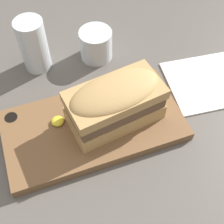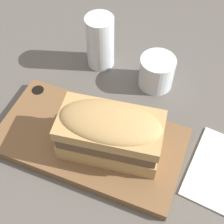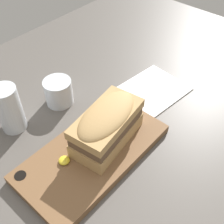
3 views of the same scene
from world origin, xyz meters
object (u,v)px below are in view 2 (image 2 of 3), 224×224
Objects in this scene: serving_board at (90,140)px; sandwich at (110,132)px; wine_glass at (156,73)px; water_glass at (100,45)px.

sandwich is at bearing -8.73° from serving_board.
serving_board is 1.87× the size of sandwich.
serving_board is at bearing -110.18° from wine_glass.
serving_board is 21.42cm from wine_glass.
water_glass reaches higher than sandwich.
serving_board is at bearing 171.27° from sandwich.
sandwich is 25.18cm from water_glass.
sandwich reaches higher than wine_glass.
serving_board is at bearing -72.51° from water_glass.
wine_glass is (2.77, 20.70, -4.36)cm from sandwich.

